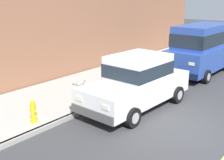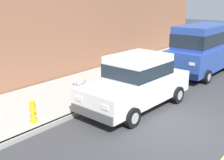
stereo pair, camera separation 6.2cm
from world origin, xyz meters
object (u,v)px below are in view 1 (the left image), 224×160
(dog_grey, at_px, (79,84))
(fire_hydrant, at_px, (33,112))
(car_white_sedan, at_px, (137,81))
(car_blue_van, at_px, (202,47))

(dog_grey, height_order, fire_hydrant, fire_hydrant)
(dog_grey, bearing_deg, car_white_sedan, 6.04)
(car_white_sedan, height_order, car_blue_van, car_blue_van)
(car_blue_van, bearing_deg, dog_grey, -112.54)
(car_white_sedan, relative_size, dog_grey, 6.18)
(fire_hydrant, bearing_deg, car_white_sedan, 64.86)
(car_white_sedan, distance_m, dog_grey, 2.73)
(car_blue_van, distance_m, dog_grey, 6.81)
(car_white_sedan, bearing_deg, car_blue_van, 90.73)
(dog_grey, bearing_deg, car_blue_van, 67.46)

